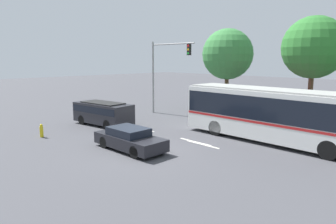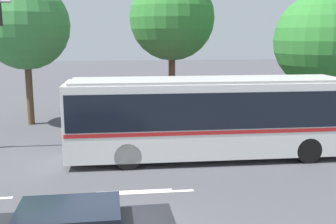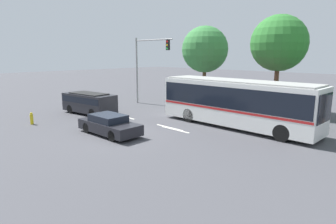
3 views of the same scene
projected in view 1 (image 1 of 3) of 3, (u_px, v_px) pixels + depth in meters
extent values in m
plane|color=#444449|center=(143.00, 151.00, 16.92)|extent=(140.00, 140.00, 0.00)
cube|color=silver|center=(270.00, 114.00, 18.58)|extent=(11.05, 2.59, 2.86)
cube|color=black|center=(271.00, 107.00, 18.50)|extent=(10.83, 2.62, 1.37)
cube|color=#B21E1E|center=(270.00, 120.00, 18.64)|extent=(10.94, 2.61, 0.14)
cube|color=#9D9D99|center=(272.00, 90.00, 18.33)|extent=(10.61, 2.38, 0.10)
cylinder|color=black|center=(328.00, 150.00, 15.37)|extent=(1.00, 0.31, 1.00)
cylinder|color=black|center=(235.00, 123.00, 21.80)|extent=(1.00, 0.31, 1.00)
cylinder|color=black|center=(216.00, 128.00, 20.30)|extent=(1.00, 0.31, 1.00)
cube|color=black|center=(130.00, 141.00, 17.05)|extent=(4.44, 1.84, 0.63)
cube|color=black|center=(128.00, 131.00, 17.03)|extent=(2.23, 1.59, 0.43)
cylinder|color=black|center=(157.00, 146.00, 16.68)|extent=(0.67, 0.23, 0.66)
cylinder|color=black|center=(135.00, 152.00, 15.59)|extent=(0.67, 0.23, 0.66)
cylinder|color=black|center=(126.00, 137.00, 18.53)|extent=(0.67, 0.23, 0.66)
cylinder|color=black|center=(104.00, 142.00, 17.45)|extent=(0.67, 0.23, 0.66)
cube|color=#232328|center=(103.00, 113.00, 23.34)|extent=(5.04, 2.53, 1.45)
cube|color=black|center=(103.00, 109.00, 23.29)|extent=(4.85, 2.53, 0.49)
cube|color=black|center=(103.00, 103.00, 23.21)|extent=(3.55, 1.96, 0.08)
cylinder|color=black|center=(125.00, 121.00, 23.20)|extent=(0.75, 0.35, 0.72)
cylinder|color=black|center=(108.00, 125.00, 21.92)|extent=(0.75, 0.35, 0.72)
cylinder|color=black|center=(100.00, 117.00, 24.97)|extent=(0.75, 0.35, 0.72)
cylinder|color=black|center=(82.00, 120.00, 23.68)|extent=(0.75, 0.35, 0.72)
cylinder|color=gray|center=(153.00, 78.00, 28.42)|extent=(0.18, 0.18, 6.48)
cylinder|color=gray|center=(172.00, 44.00, 26.19)|extent=(4.91, 0.12, 0.12)
cube|color=black|center=(189.00, 50.00, 24.93)|extent=(0.30, 0.22, 0.90)
cylinder|color=red|center=(188.00, 46.00, 24.79)|extent=(0.18, 0.02, 0.18)
cylinder|color=yellow|center=(188.00, 49.00, 24.84)|extent=(0.18, 0.02, 0.18)
cylinder|color=green|center=(188.00, 53.00, 24.90)|extent=(0.18, 0.02, 0.18)
cube|color=#286028|center=(274.00, 119.00, 23.45)|extent=(6.43, 1.54, 0.94)
cube|color=#B22D6B|center=(274.00, 109.00, 23.33)|extent=(6.30, 1.46, 0.55)
cylinder|color=brown|center=(226.00, 92.00, 29.48)|extent=(0.37, 0.37, 3.68)
sphere|color=#387F3D|center=(228.00, 54.00, 28.87)|extent=(4.71, 4.71, 4.71)
cylinder|color=brown|center=(310.00, 97.00, 23.77)|extent=(0.38, 0.38, 4.12)
sphere|color=#2D752D|center=(314.00, 47.00, 23.13)|extent=(4.65, 4.65, 4.65)
cylinder|color=gold|center=(42.00, 132.00, 19.83)|extent=(0.22, 0.22, 0.70)
sphere|color=gold|center=(41.00, 125.00, 19.76)|extent=(0.18, 0.18, 0.18)
cube|color=silver|center=(195.00, 142.00, 18.75)|extent=(2.40, 0.16, 0.01)
cube|color=silver|center=(143.00, 129.00, 22.18)|extent=(2.40, 0.16, 0.01)
cube|color=silver|center=(203.00, 144.00, 18.18)|extent=(2.40, 0.16, 0.01)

